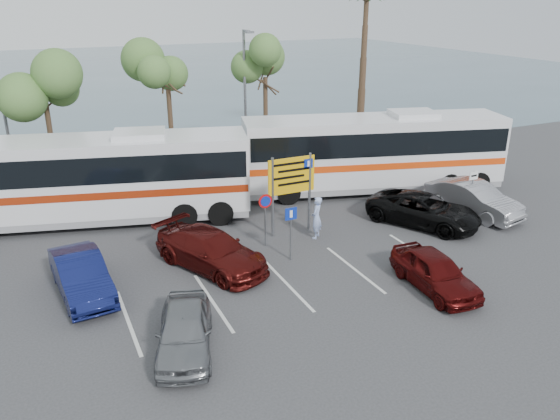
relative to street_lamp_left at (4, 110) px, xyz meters
name	(u,v)px	position (x,y,z in m)	size (l,w,h in m)	color
ground	(304,267)	(10.00, -13.52, -4.60)	(120.00, 120.00, 0.00)	#333336
kerb_strip	(199,169)	(10.00, 0.48, -4.52)	(44.00, 2.40, 0.15)	gray
seawall	(189,158)	(10.00, 2.48, -4.30)	(48.00, 0.80, 0.60)	#A09880
sea	(96,76)	(10.00, 46.48, -4.59)	(140.00, 140.00, 0.00)	#3F5965
tree_left	(42,78)	(2.00, 0.48, 1.41)	(3.20, 3.20, 7.20)	#382619
tree_mid	(166,59)	(8.50, 0.48, 2.06)	(3.20, 3.20, 8.00)	#382619
tree_right	(265,63)	(14.50, 0.48, 1.57)	(3.20, 3.20, 7.40)	#382619
street_lamp_left	(4,110)	(0.00, 0.00, 0.00)	(0.45, 1.15, 8.01)	slate
street_lamp_right	(245,92)	(13.00, 0.00, 0.00)	(0.45, 1.15, 8.01)	slate
direction_sign	(291,181)	(11.00, -10.32, -2.17)	(2.20, 0.12, 3.60)	slate
sign_no_stop	(265,212)	(9.40, -11.13, -3.02)	(0.60, 0.08, 2.35)	slate
sign_parking	(291,226)	(9.80, -12.73, -3.13)	(0.50, 0.07, 2.25)	slate
sign_taxi	(472,187)	(19.80, -12.03, -3.18)	(0.50, 0.07, 2.20)	slate
lane_markings	(289,284)	(8.86, -14.52, -4.60)	(12.02, 4.20, 0.01)	silver
coach_bus_left	(98,182)	(3.50, -5.39, -2.62)	(14.00, 6.39, 4.28)	silver
coach_bus_right	(373,155)	(17.50, -7.02, -2.61)	(14.07, 6.55, 4.30)	silver
car_silver_a	(184,330)	(4.30, -16.80, -3.93)	(1.59, 3.95, 1.35)	slate
car_blue	(81,275)	(1.90, -12.02, -3.86)	(1.56, 4.46, 1.47)	#10164C
car_maroon	(211,250)	(6.70, -12.02, -3.86)	(2.06, 5.08, 1.47)	#460D0B
car_red	(435,272)	(13.50, -17.02, -3.92)	(1.61, 4.01, 1.37)	#470A0A
suv_black	(424,210)	(17.00, -12.02, -3.88)	(2.39, 5.18, 1.44)	black
car_silver_b	(473,199)	(20.00, -12.02, -3.81)	(1.68, 4.81, 1.59)	#98979C
pedestrian_near	(316,218)	(11.77, -11.25, -3.66)	(0.69, 0.45, 1.89)	#9BB0E2
pedestrian_far	(393,172)	(18.90, -7.02, -3.71)	(0.86, 0.67, 1.77)	#2C2F43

